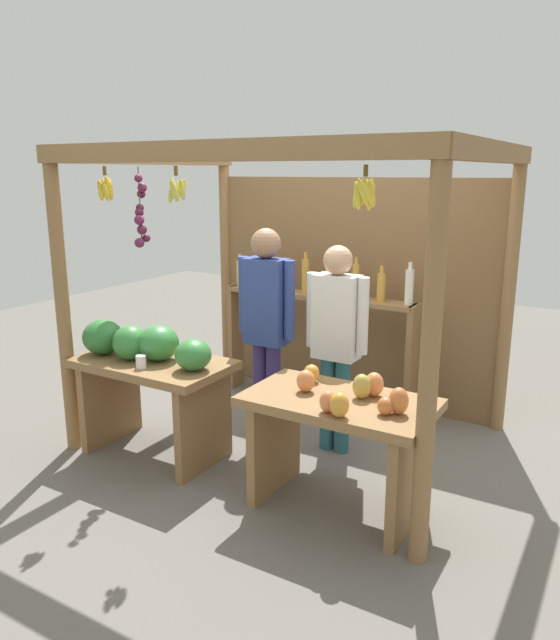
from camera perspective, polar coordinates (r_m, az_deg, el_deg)
ground_plane at (r=4.87m, az=1.23°, el=-10.96°), size 12.00×12.00×0.00m
market_stall at (r=4.85m, az=3.72°, el=5.21°), size 2.80×2.11×2.21m
fruit_counter_left at (r=4.48m, az=-12.28°, el=-4.44°), size 1.19×0.64×0.98m
fruit_counter_right at (r=3.72m, az=5.63°, el=-9.97°), size 1.13×0.64×0.88m
bottle_shelf_unit at (r=5.31m, az=3.53°, el=0.36°), size 1.79×0.22×1.36m
vendor_man at (r=4.56m, az=-1.30°, el=0.43°), size 0.48×0.22×1.64m
vendor_woman at (r=4.38m, az=5.32°, el=-1.11°), size 0.48×0.21×1.54m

